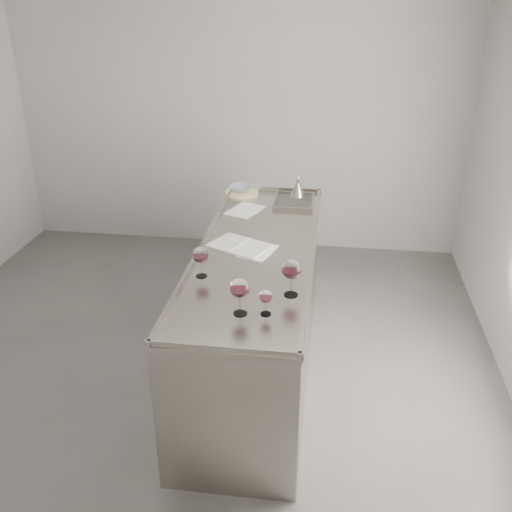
# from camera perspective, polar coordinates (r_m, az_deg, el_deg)

# --- Properties ---
(room_shell) EXTENTS (4.54, 5.04, 2.84)m
(room_shell) POSITION_cam_1_polar(r_m,az_deg,el_deg) (3.44, -8.93, 6.15)
(room_shell) COLOR #4D4A48
(room_shell) RESTS_ON ground
(counter) EXTENTS (0.77, 2.42, 0.97)m
(counter) POSITION_cam_1_polar(r_m,az_deg,el_deg) (4.00, 0.09, -5.34)
(counter) COLOR gray
(counter) RESTS_ON ground
(wine_glass_left) EXTENTS (0.10, 0.10, 0.19)m
(wine_glass_left) POSITION_cam_1_polar(r_m,az_deg,el_deg) (3.38, -5.55, 0.04)
(wine_glass_left) COLOR white
(wine_glass_left) RESTS_ON counter
(wine_glass_middle) EXTENTS (0.11, 0.11, 0.21)m
(wine_glass_middle) POSITION_cam_1_polar(r_m,az_deg,el_deg) (2.97, -1.62, -3.28)
(wine_glass_middle) COLOR white
(wine_glass_middle) RESTS_ON counter
(wine_glass_right) EXTENTS (0.11, 0.11, 0.22)m
(wine_glass_right) POSITION_cam_1_polar(r_m,az_deg,el_deg) (3.15, 3.58, -1.41)
(wine_glass_right) COLOR white
(wine_glass_right) RESTS_ON counter
(wine_glass_small) EXTENTS (0.07, 0.07, 0.15)m
(wine_glass_small) POSITION_cam_1_polar(r_m,az_deg,el_deg) (2.99, 1.00, -4.14)
(wine_glass_small) COLOR white
(wine_glass_small) RESTS_ON counter
(notebook) EXTENTS (0.46, 0.41, 0.02)m
(notebook) POSITION_cam_1_polar(r_m,az_deg,el_deg) (3.81, -1.63, 1.05)
(notebook) COLOR silver
(notebook) RESTS_ON counter
(loose_paper_top) EXTENTS (0.27, 0.32, 0.00)m
(loose_paper_top) POSITION_cam_1_polar(r_m,az_deg,el_deg) (3.74, 0.15, 0.49)
(loose_paper_top) COLOR silver
(loose_paper_top) RESTS_ON counter
(loose_paper_under) EXTENTS (0.32, 0.37, 0.00)m
(loose_paper_under) POSITION_cam_1_polar(r_m,az_deg,el_deg) (4.43, -1.09, 4.62)
(loose_paper_under) COLOR white
(loose_paper_under) RESTS_ON counter
(trivet) EXTENTS (0.34, 0.34, 0.02)m
(trivet) POSITION_cam_1_polar(r_m,az_deg,el_deg) (4.81, -1.43, 6.37)
(trivet) COLOR beige
(trivet) RESTS_ON counter
(ceramic_bowl) EXTENTS (0.24, 0.24, 0.05)m
(ceramic_bowl) POSITION_cam_1_polar(r_m,az_deg,el_deg) (4.80, -1.43, 6.76)
(ceramic_bowl) COLOR #86969C
(ceramic_bowl) RESTS_ON trivet
(wine_funnel) EXTENTS (0.13, 0.13, 0.18)m
(wine_funnel) POSITION_cam_1_polar(r_m,az_deg,el_deg) (4.74, 4.19, 6.64)
(wine_funnel) COLOR gray
(wine_funnel) RESTS_ON counter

